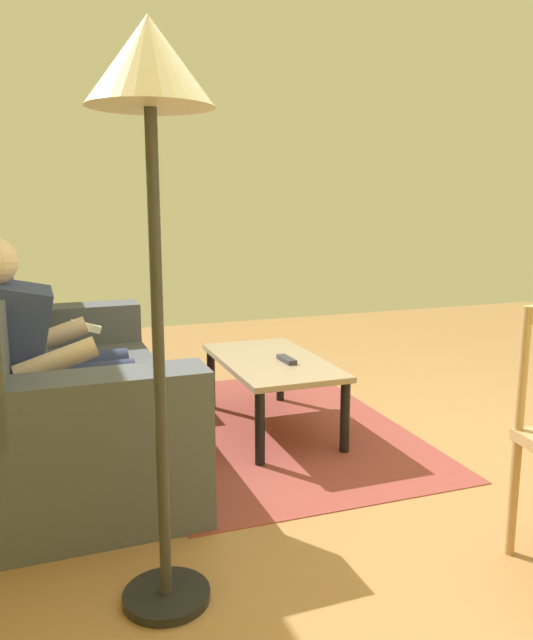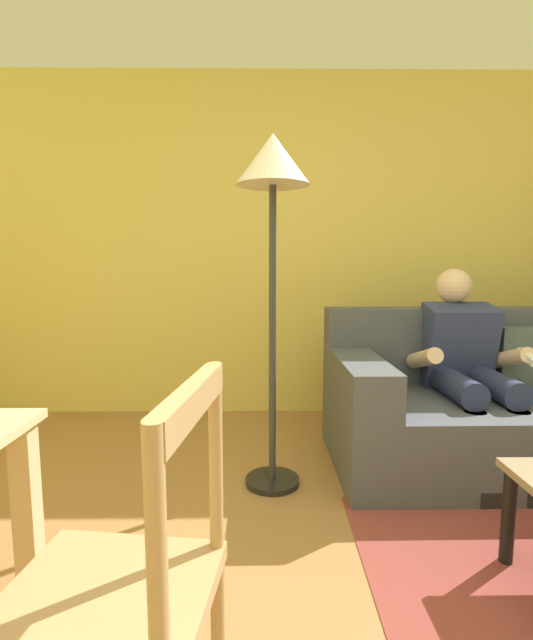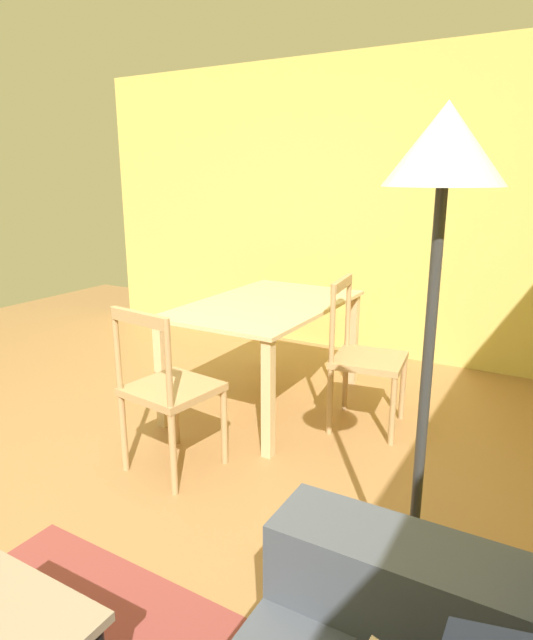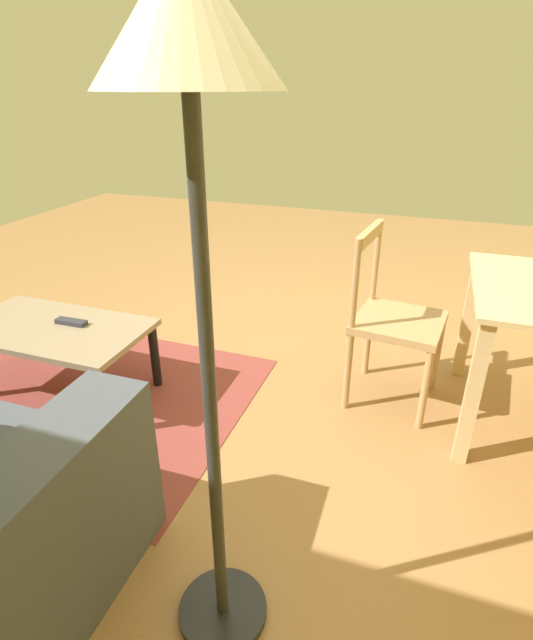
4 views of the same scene
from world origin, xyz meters
TOP-DOWN VIEW (x-y plane):
  - wall_back at (0.00, 2.64)m, footprint 6.30×0.12m
  - couch at (1.00, 1.68)m, footprint 1.90×0.93m
  - person_lounging at (0.82, 1.70)m, footprint 0.59×0.87m
  - dining_chair_facing_couch at (-0.64, 0.02)m, footprint 0.47×0.47m
  - floor_lamp at (-0.30, 1.41)m, footprint 0.36×0.36m

SIDE VIEW (x-z plane):
  - couch at x=1.00m, z-range -0.12..0.75m
  - dining_chair_facing_couch at x=-0.64m, z-range 0.00..0.91m
  - person_lounging at x=0.82m, z-range 0.02..1.13m
  - wall_back at x=0.00m, z-range 0.00..2.53m
  - floor_lamp at x=-0.30m, z-range 0.60..2.35m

